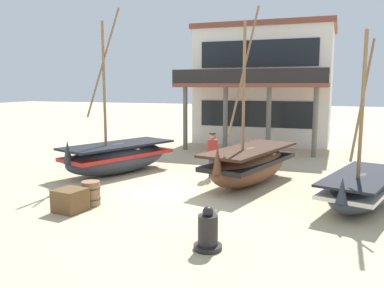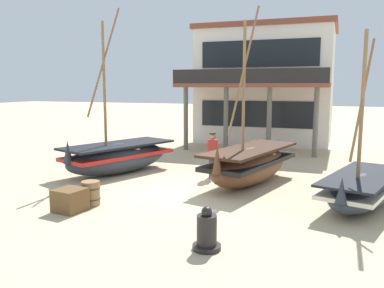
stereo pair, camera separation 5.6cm
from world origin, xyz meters
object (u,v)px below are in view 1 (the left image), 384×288
fishing_boat_centre_large (118,157)px  harbor_building_main (265,84)px  capstan_winch (208,232)px  fishing_boat_near_left (250,164)px  wooden_barrel (91,193)px  fisherman_by_hull (212,155)px  fishing_boat_far_right (362,188)px  cargo_crate (70,200)px

fishing_boat_centre_large → harbor_building_main: harbor_building_main is taller
capstan_winch → fishing_boat_near_left: bearing=93.7°
fishing_boat_centre_large → wooden_barrel: fishing_boat_centre_large is taller
fisherman_by_hull → harbor_building_main: 11.21m
fishing_boat_centre_large → fishing_boat_far_right: 8.87m
fishing_boat_near_left → fishing_boat_centre_large: 5.21m
wooden_barrel → harbor_building_main: bearing=81.9°
cargo_crate → wooden_barrel: bearing=72.8°
fishing_boat_centre_large → cargo_crate: (1.29, -4.70, -0.34)m
fishing_boat_far_right → wooden_barrel: (-7.25, -2.57, -0.17)m
fishing_boat_near_left → wooden_barrel: size_ratio=8.68×
fishing_boat_near_left → wooden_barrel: fishing_boat_near_left is taller
fishing_boat_far_right → capstan_winch: bearing=-125.6°
fishing_boat_near_left → fishing_boat_far_right: (3.54, -1.53, -0.18)m
fisherman_by_hull → capstan_winch: size_ratio=1.82×
harbor_building_main → wooden_barrel: bearing=-98.1°
fisherman_by_hull → harbor_building_main: size_ratio=0.20×
fishing_boat_centre_large → cargo_crate: 4.89m
wooden_barrel → cargo_crate: (-0.21, -0.67, -0.04)m
fishing_boat_centre_large → fishing_boat_far_right: (8.75, -1.46, -0.13)m
wooden_barrel → harbor_building_main: harbor_building_main is taller
fishing_boat_near_left → capstan_winch: 5.94m
fisherman_by_hull → wooden_barrel: size_ratio=2.41×
fishing_boat_near_left → fishing_boat_centre_large: (-5.21, -0.07, -0.05)m
capstan_winch → wooden_barrel: bearing=156.1°
fishing_boat_far_right → fisherman_by_hull: 5.45m
fishing_boat_near_left → fishing_boat_far_right: size_ratio=1.25×
fishing_boat_far_right → fishing_boat_centre_large: bearing=170.5°
fishing_boat_centre_large → harbor_building_main: bearing=72.2°
capstan_winch → harbor_building_main: (-1.91, 17.30, 3.11)m
fishing_boat_far_right → harbor_building_main: (-5.06, 12.91, 2.96)m
fishing_boat_near_left → harbor_building_main: harbor_building_main is taller
fisherman_by_hull → cargo_crate: bearing=-114.6°
fisherman_by_hull → capstan_winch: (1.90, -6.41, -0.47)m
wooden_barrel → harbor_building_main: size_ratio=0.08×
fishing_boat_far_right → cargo_crate: size_ratio=6.50×
harbor_building_main → cargo_crate: bearing=-98.4°
fishing_boat_far_right → wooden_barrel: 7.70m
fishing_boat_near_left → fisherman_by_hull: 1.60m
fisherman_by_hull → capstan_winch: 6.70m
fisherman_by_hull → fishing_boat_centre_large: bearing=-171.5°
fisherman_by_hull → harbor_building_main: harbor_building_main is taller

